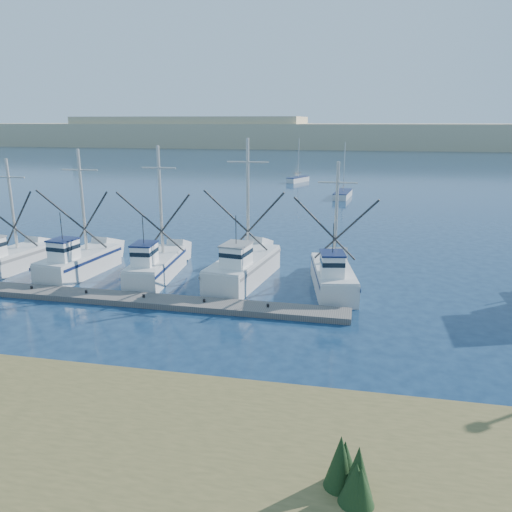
# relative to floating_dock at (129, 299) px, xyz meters

# --- Properties ---
(ground) EXTENTS (500.00, 500.00, 0.00)m
(ground) POSITION_rel_floating_dock_xyz_m (8.67, -6.15, -0.19)
(ground) COLOR #0D213B
(ground) RESTS_ON ground
(floating_dock) EXTENTS (27.92, 2.15, 0.37)m
(floating_dock) POSITION_rel_floating_dock_xyz_m (0.00, 0.00, 0.00)
(floating_dock) COLOR #66615B
(floating_dock) RESTS_ON ground
(dune_ridge) EXTENTS (360.00, 60.00, 10.00)m
(dune_ridge) POSITION_rel_floating_dock_xyz_m (8.67, 203.85, 4.81)
(dune_ridge) COLOR tan
(dune_ridge) RESTS_ON ground
(trawler_fleet) EXTENTS (28.18, 8.89, 10.02)m
(trawler_fleet) POSITION_rel_floating_dock_xyz_m (0.84, 4.81, 0.83)
(trawler_fleet) COLOR silver
(trawler_fleet) RESTS_ON ground
(sailboat_near) EXTENTS (2.69, 7.07, 8.10)m
(sailboat_near) POSITION_rel_floating_dock_xyz_m (11.79, 48.05, 0.30)
(sailboat_near) COLOR silver
(sailboat_near) RESTS_ON ground
(sailboat_far) EXTENTS (3.81, 5.80, 8.10)m
(sailboat_far) POSITION_rel_floating_dock_xyz_m (2.82, 66.40, 0.31)
(sailboat_far) COLOR silver
(sailboat_far) RESTS_ON ground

